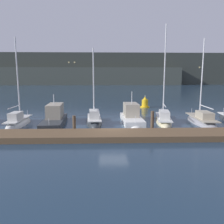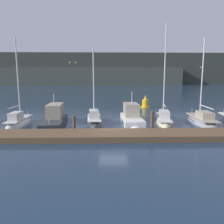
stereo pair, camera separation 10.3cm
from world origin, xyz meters
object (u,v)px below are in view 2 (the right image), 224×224
Objects in this scene: sailboat_berth_3 at (19,124)px; sailboat_berth_7 at (163,120)px; motorboat_berth_6 at (132,119)px; sailboat_berth_8 at (201,122)px; sailboat_berth_5 at (94,122)px; channel_buoy at (145,103)px; motorboat_berth_4 at (55,121)px.

sailboat_berth_3 is 14.91m from sailboat_berth_7.
sailboat_berth_7 is at bearing 2.81° from motorboat_berth_6.
sailboat_berth_8 reaches higher than sailboat_berth_3.
sailboat_berth_3 reaches higher than sailboat_berth_5.
sailboat_berth_5 is 11.13m from sailboat_berth_8.
sailboat_berth_3 is 1.10× the size of sailboat_berth_5.
sailboat_berth_7 is 5.80× the size of channel_buoy.
motorboat_berth_4 is at bearing -176.83° from sailboat_berth_5.
motorboat_berth_6 is at bearing 9.15° from sailboat_berth_5.
motorboat_berth_6 is at bearing -107.20° from channel_buoy.
sailboat_berth_3 is 19.34m from channel_buoy.
sailboat_berth_7 reaches higher than motorboat_berth_4.
channel_buoy is at bearing 107.37° from sailboat_berth_8.
sailboat_berth_5 is 0.78× the size of sailboat_berth_7.
sailboat_berth_3 is 4.96× the size of channel_buoy.
sailboat_berth_5 reaches higher than motorboat_berth_6.
sailboat_berth_3 is at bearing -175.47° from sailboat_berth_5.
motorboat_berth_4 is 11.43m from sailboat_berth_7.
motorboat_berth_4 is 16.56m from channel_buoy.
sailboat_berth_7 reaches higher than sailboat_berth_5.
sailboat_berth_5 is 3.99m from motorboat_berth_6.
sailboat_berth_8 is at bearing -0.76° from sailboat_berth_5.
sailboat_berth_7 is at bearing 5.37° from sailboat_berth_3.
sailboat_berth_5 is 13.94m from channel_buoy.
sailboat_berth_3 reaches higher than motorboat_berth_4.
sailboat_berth_7 reaches higher than channel_buoy.
motorboat_berth_6 is at bearing 6.14° from sailboat_berth_3.
sailboat_berth_3 is 3.49m from motorboat_berth_4.
motorboat_berth_4 is 15.12m from sailboat_berth_8.
sailboat_berth_5 is 7.44m from sailboat_berth_7.
sailboat_berth_7 is at bearing 6.20° from sailboat_berth_5.
sailboat_berth_8 is at bearing -6.19° from motorboat_berth_6.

